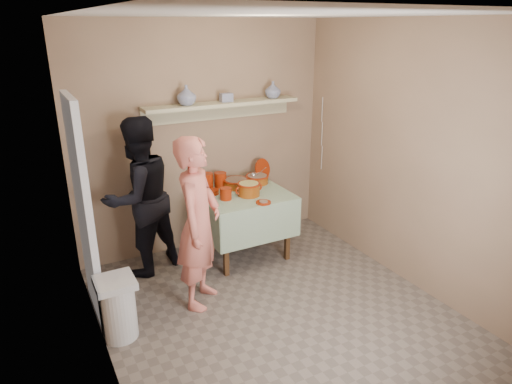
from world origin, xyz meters
TOP-DOWN VIEW (x-y plane):
  - ground at (0.00, 0.00)m, footprint 3.50×3.50m
  - tile_panel at (-1.46, 0.95)m, footprint 0.06×0.70m
  - plate_stack_a at (-0.07, 1.52)m, footprint 0.15×0.15m
  - plate_stack_b at (0.11, 1.55)m, footprint 0.14×0.14m
  - bowl_stack at (-0.00, 1.15)m, footprint 0.13×0.13m
  - empty_bowl at (-0.07, 1.38)m, footprint 0.16×0.16m
  - propped_lid at (0.69, 1.60)m, footprint 0.27×0.17m
  - vase_right at (0.83, 1.61)m, footprint 0.23×0.23m
  - vase_left at (-0.22, 1.61)m, footprint 0.24×0.24m
  - ceramic_box at (0.24, 1.62)m, footprint 0.14×0.10m
  - person_cook at (-0.54, 0.58)m, footprint 0.68×0.71m
  - person_helper at (-0.86, 1.43)m, footprint 1.00×0.89m
  - room_shell at (0.00, 0.00)m, footprint 3.04×3.54m
  - serving_table at (0.25, 1.28)m, footprint 0.97×0.97m
  - cazuela_meat_a at (0.26, 1.45)m, footprint 0.30×0.30m
  - cazuela_meat_b at (0.55, 1.46)m, footprint 0.28×0.28m
  - ladle at (0.50, 1.46)m, footprint 0.08×0.26m
  - cazuela_rice at (0.27, 1.14)m, footprint 0.33×0.25m
  - front_plate at (0.30, 0.86)m, footprint 0.16×0.16m
  - wall_shelf at (0.20, 1.65)m, footprint 1.80×0.25m
  - trash_bin at (-1.36, 0.40)m, footprint 0.32×0.32m
  - electrical_cord at (1.47, 1.48)m, footprint 0.01×0.05m

SIDE VIEW (x-z plane):
  - ground at x=0.00m, z-range 0.00..0.00m
  - trash_bin at x=-1.36m, z-range 0.00..0.56m
  - serving_table at x=0.25m, z-range 0.26..1.02m
  - front_plate at x=0.30m, z-range 0.76..0.78m
  - empty_bowl at x=-0.07m, z-range 0.76..0.81m
  - person_cook at x=-0.54m, z-range 0.00..1.64m
  - cazuela_meat_a at x=0.26m, z-range 0.77..0.87m
  - cazuela_meat_b at x=0.55m, z-range 0.77..0.87m
  - bowl_stack at x=0.00m, z-range 0.76..0.89m
  - person_helper at x=-0.86m, z-range 0.00..1.69m
  - cazuela_rice at x=0.27m, z-range 0.77..0.92m
  - plate_stack_b at x=0.11m, z-range 0.76..0.93m
  - plate_stack_a at x=-0.07m, z-range 0.76..0.96m
  - ladle at x=0.50m, z-range 0.78..0.97m
  - propped_lid at x=0.69m, z-range 0.76..1.00m
  - tile_panel at x=-1.46m, z-range 0.00..2.00m
  - electrical_cord at x=1.47m, z-range 0.80..1.70m
  - room_shell at x=0.00m, z-range 0.30..2.92m
  - wall_shelf at x=0.20m, z-range 1.57..1.78m
  - ceramic_box at x=0.24m, z-range 1.72..1.81m
  - vase_right at x=0.83m, z-range 1.72..1.91m
  - vase_left at x=-0.22m, z-range 1.72..1.93m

